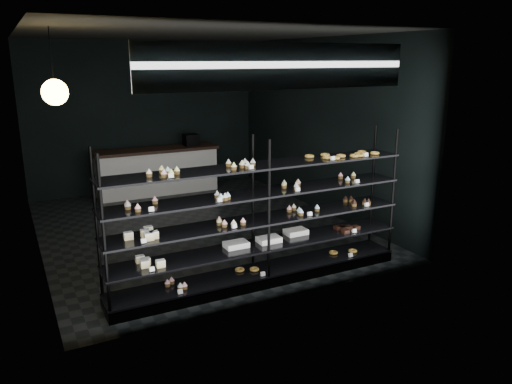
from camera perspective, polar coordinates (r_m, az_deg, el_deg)
room at (r=8.36m, az=-7.25°, el=6.45°), size 5.01×6.01×3.20m
display_shelf at (r=6.40m, az=0.35°, el=-5.09°), size 4.00×0.50×1.91m
signage at (r=5.60m, az=2.97°, el=14.19°), size 3.30×0.05×0.50m
pendant_lamp at (r=6.33m, az=-22.00°, el=10.53°), size 0.30×0.30×0.88m
service_counter at (r=10.93m, az=-11.18°, el=2.45°), size 2.63×0.65×1.23m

